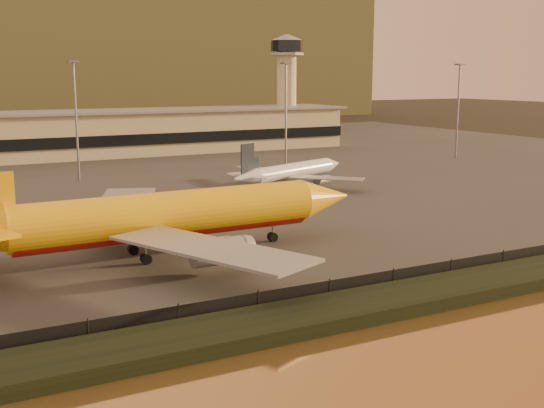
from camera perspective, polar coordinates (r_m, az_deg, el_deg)
The scene contains 11 objects.
ground at distance 82.89m, azimuth 3.41°, elevation -5.08°, with size 900.00×900.00×0.00m, color black.
embankment at distance 69.43m, azimuth 10.84°, elevation -7.81°, with size 320.00×7.00×1.40m, color black.
tarmac at distance 169.68m, azimuth -13.62°, elevation 2.81°, with size 320.00×220.00×0.20m, color #2D2D2D.
perimeter_fence at distance 72.24m, azimuth 8.85°, elevation -6.51°, with size 300.00×0.05×2.20m, color black.
terminal_building at distance 196.04m, azimuth -20.11°, elevation 5.30°, with size 202.00×25.00×12.60m.
control_tower at distance 228.21m, azimuth 1.23°, elevation 10.49°, with size 11.20×11.20×35.50m.
apron_light_masts at distance 153.95m, azimuth -6.50°, elevation 8.10°, with size 152.20×12.20×25.40m.
dhl_cargo_jet at distance 85.78m, azimuth -9.24°, elevation -1.07°, with size 56.15×55.17×16.82m.
white_narrowbody_jet at distance 139.57m, azimuth 1.63°, elevation 2.70°, with size 32.46×30.66×9.70m.
gse_vehicle_yellow at distance 107.23m, azimuth -4.35°, elevation -0.89°, with size 3.68×1.66×1.66m, color #F1B10C.
gse_vehicle_white at distance 104.21m, azimuth -8.85°, elevation -1.33°, with size 3.63×1.63×1.63m, color silver.
Camera 1 is at (-41.89, -67.89, 22.52)m, focal length 45.00 mm.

